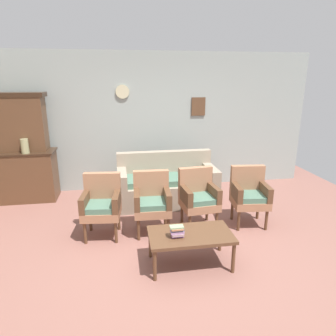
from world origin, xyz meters
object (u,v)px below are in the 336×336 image
Objects in this scene: side_cabinet at (25,176)px; book_stack_on_table at (177,231)px; vase_on_cabinet at (25,146)px; floral_couch at (167,185)px; armchair_near_cabinet at (152,200)px; coffee_table at (190,237)px; armchair_row_middle at (102,203)px; armchair_near_couch_end at (249,193)px; armchair_by_doorway at (198,196)px.

side_cabinet reaches higher than book_stack_on_table.
vase_on_cabinet is 0.15× the size of floral_couch.
armchair_near_cabinet reaches higher than coffee_table.
armchair_row_middle reaches higher than coffee_table.
armchair_row_middle is at bearing -47.27° from side_cabinet.
side_cabinet reaches higher than coffee_table.
coffee_table is 6.05× the size of book_stack_on_table.
side_cabinet is 3.50m from book_stack_on_table.
vase_on_cabinet is 0.26× the size of coffee_table.
floral_couch is 2.03m from book_stack_on_table.
side_cabinet is 2.63m from floral_couch.
armchair_near_couch_end is (2.22, 0.02, 0.00)m from armchair_row_middle.
armchair_near_couch_end is (1.51, 0.03, 0.00)m from armchair_near_cabinet.
armchair_by_doorway is 5.45× the size of book_stack_on_table.
armchair_near_couch_end is 0.90× the size of coffee_table.
vase_on_cabinet is at bearing 136.11° from coffee_table.
vase_on_cabinet is 3.44m from coffee_table.
floral_couch is (2.45, -0.38, -0.73)m from vase_on_cabinet.
vase_on_cabinet is 3.15m from armchair_by_doorway.
coffee_table is at bearing 18.40° from book_stack_on_table.
side_cabinet is 1.28× the size of armchair_near_couch_end.
vase_on_cabinet is 1.56× the size of book_stack_on_table.
armchair_row_middle and armchair_by_doorway have the same top height.
book_stack_on_table is (0.19, -0.96, -0.00)m from armchair_near_cabinet.
side_cabinet is at bearing 143.79° from armchair_near_cabinet.
vase_on_cabinet is at bearing 133.30° from book_stack_on_table.
side_cabinet is at bearing 135.48° from coffee_table.
side_cabinet is 2.71m from armchair_near_cabinet.
armchair_row_middle is at bearing 139.70° from coffee_table.
floral_couch is 1.96× the size of armchair_by_doorway.
side_cabinet is 1.28× the size of armchair_near_cabinet.
vase_on_cabinet reaches higher than armchair_near_couch_end.
vase_on_cabinet is at bearing 158.55° from armchair_near_couch_end.
armchair_by_doorway is at bearing 177.75° from armchair_near_couch_end.
side_cabinet is at bearing 151.92° from armchair_by_doorway.
side_cabinet is 1.28× the size of armchair_by_doorway.
armchair_by_doorway is 1.15m from book_stack_on_table.
armchair_by_doorway reaches higher than coffee_table.
side_cabinet is at bearing 167.92° from floral_couch.
floral_couch and armchair_row_middle have the same top height.
armchair_by_doorway is 1.00× the size of armchair_near_couch_end.
armchair_row_middle is 1.00× the size of armchair_near_cabinet.
floral_couch is at bearing 84.54° from book_stack_on_table.
vase_on_cabinet reaches higher than side_cabinet.
book_stack_on_table is at bearing -116.95° from armchair_by_doorway.
coffee_table is (-1.14, -0.93, -0.12)m from armchair_near_couch_end.
armchair_row_middle is at bearing -178.01° from armchair_by_doorway.
side_cabinet is 0.65× the size of floral_couch.
book_stack_on_table is (-0.52, -1.02, -0.00)m from armchair_by_doorway.
armchair_near_cabinet is 1.00× the size of armchair_near_couch_end.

